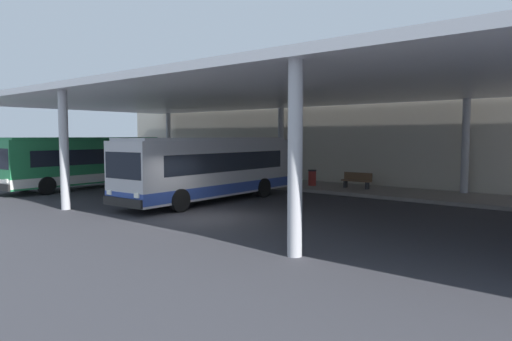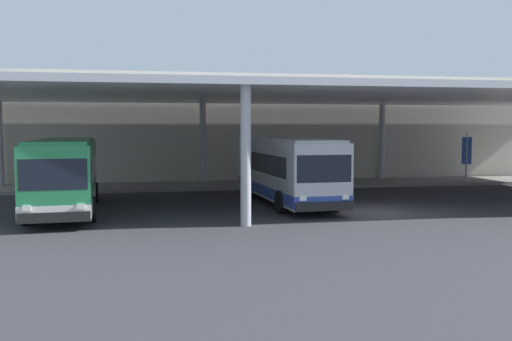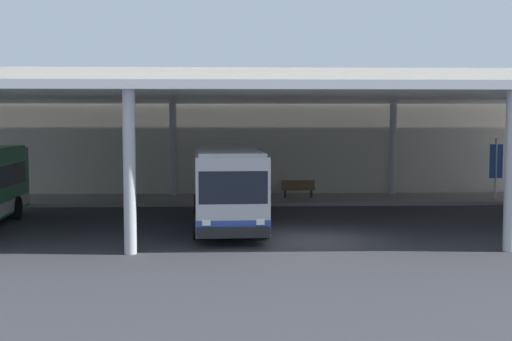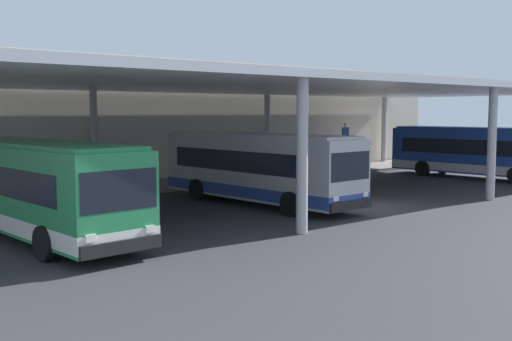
# 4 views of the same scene
# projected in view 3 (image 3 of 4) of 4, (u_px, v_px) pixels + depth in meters

# --- Properties ---
(ground_plane) EXTENTS (200.00, 200.00, 0.00)m
(ground_plane) POSITION_uv_depth(u_px,v_px,m) (312.00, 239.00, 24.29)
(ground_plane) COLOR #333338
(platform_kerb) EXTENTS (42.00, 4.50, 0.18)m
(platform_kerb) POSITION_uv_depth(u_px,v_px,m) (286.00, 199.00, 36.00)
(platform_kerb) COLOR gray
(platform_kerb) RESTS_ON ground
(station_building_facade) EXTENTS (48.00, 1.60, 7.32)m
(station_building_facade) POSITION_uv_depth(u_px,v_px,m) (282.00, 132.00, 38.98)
(station_building_facade) COLOR beige
(station_building_facade) RESTS_ON ground
(canopy_shelter) EXTENTS (40.00, 17.00, 5.55)m
(canopy_shelter) POSITION_uv_depth(u_px,v_px,m) (298.00, 97.00, 29.39)
(canopy_shelter) COLOR silver
(canopy_shelter) RESTS_ON ground
(bus_second_bay) EXTENTS (3.07, 10.64, 3.17)m
(bus_second_bay) POSITION_uv_depth(u_px,v_px,m) (227.00, 185.00, 27.48)
(bus_second_bay) COLOR #B7B7BC
(bus_second_bay) RESTS_ON ground
(bench_waiting) EXTENTS (1.80, 0.45, 0.92)m
(bench_waiting) POSITION_uv_depth(u_px,v_px,m) (298.00, 189.00, 36.05)
(bench_waiting) COLOR brown
(bench_waiting) RESTS_ON platform_kerb
(trash_bin) EXTENTS (0.52, 0.52, 0.98)m
(trash_bin) POSITION_uv_depth(u_px,v_px,m) (246.00, 189.00, 35.48)
(trash_bin) COLOR maroon
(trash_bin) RESTS_ON platform_kerb
(banner_sign) EXTENTS (0.70, 0.12, 3.20)m
(banner_sign) POSITION_uv_depth(u_px,v_px,m) (496.00, 165.00, 35.46)
(banner_sign) COLOR #B2B2B7
(banner_sign) RESTS_ON platform_kerb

